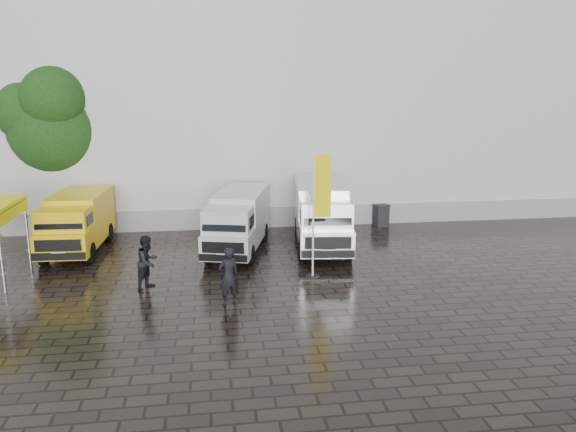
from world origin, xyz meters
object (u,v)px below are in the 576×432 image
van_yellow (77,224)px  van_white (238,223)px  flagpole (318,208)px  wheelie_bin (381,215)px  person_front (229,276)px  van_silver (321,217)px  person_tent (148,262)px

van_yellow → van_white: bearing=-3.8°
flagpole → wheelie_bin: 8.63m
van_white → person_front: 5.98m
person_front → van_silver: bearing=-145.1°
van_yellow → person_tent: (3.34, -4.82, -0.26)m
van_yellow → person_front: bearing=-45.3°
person_front → van_white: bearing=-116.4°
van_white → van_yellow: bearing=-172.4°
van_yellow → van_silver: van_silver is taller
van_silver → person_tent: size_ratio=3.32×
van_white → person_tent: size_ratio=3.02×
van_yellow → van_silver: size_ratio=0.84×
van_silver → flagpole: size_ratio=1.33×
van_yellow → person_tent: size_ratio=2.78×
wheelie_bin → person_front: bearing=-137.6°
van_white → wheelie_bin: 8.02m
van_yellow → flagpole: bearing=-22.7°
van_silver → flagpole: (-0.88, -3.79, 1.22)m
van_white → flagpole: bearing=-39.5°
van_white → person_tent: bearing=-114.8°
van_yellow → van_white: 6.67m
wheelie_bin → person_front: person_front is taller
person_front → person_tent: size_ratio=1.01×
van_silver → van_yellow: bearing=-177.2°
flagpole → person_tent: 6.20m
person_front → flagpole: bearing=-166.0°
person_front → wheelie_bin: bearing=-150.7°
person_tent → person_front: bearing=-92.6°
van_silver → person_front: bearing=-118.0°
van_silver → person_tent: bearing=-142.3°
person_front → person_tent: 3.29m
van_silver → flagpole: 4.08m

